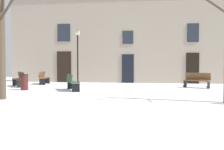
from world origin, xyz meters
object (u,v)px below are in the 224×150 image
(bench_back_to_back_right, at_px, (197,80))
(bench_near_lamp, at_px, (72,82))
(tree_near_facade, at_px, (1,33))
(litter_bin, at_px, (24,82))
(bench_back_to_back_left, at_px, (44,78))
(bench_by_litter_bin, at_px, (19,79))
(streetlamp, at_px, (78,51))

(bench_back_to_back_right, bearing_deg, bench_near_lamp, -132.66)
(tree_near_facade, relative_size, bench_back_to_back_right, 3.50)
(litter_bin, height_order, bench_back_to_back_left, same)
(bench_back_to_back_right, distance_m, bench_near_lamp, 7.68)
(tree_near_facade, xyz_separation_m, litter_bin, (-0.90, 3.80, -2.33))
(litter_bin, relative_size, bench_by_litter_bin, 0.55)
(bench_back_to_back_right, bearing_deg, tree_near_facade, -116.86)
(streetlamp, height_order, bench_back_to_back_left, streetlamp)
(tree_near_facade, height_order, bench_back_to_back_right, tree_near_facade)
(litter_bin, relative_size, bench_back_to_back_right, 0.55)
(streetlamp, xyz_separation_m, bench_by_litter_bin, (-3.28, -2.36, -1.92))
(bench_back_to_back_left, distance_m, bench_by_litter_bin, 2.31)
(litter_bin, xyz_separation_m, bench_back_to_back_right, (9.93, 2.91, 0.02))
(bench_near_lamp, relative_size, bench_back_to_back_left, 1.09)
(streetlamp, xyz_separation_m, litter_bin, (-1.87, -4.41, -1.96))
(streetlamp, bearing_deg, bench_back_to_back_left, -175.95)
(tree_near_facade, xyz_separation_m, bench_back_to_back_right, (9.03, 6.70, -2.31))
(bench_back_to_back_right, bearing_deg, bench_back_to_back_left, -160.59)
(tree_near_facade, distance_m, bench_back_to_back_right, 11.48)
(streetlamp, bearing_deg, tree_near_facade, -96.80)
(streetlamp, height_order, bench_by_litter_bin, streetlamp)
(bench_by_litter_bin, bearing_deg, litter_bin, -4.80)
(bench_near_lamp, height_order, bench_back_to_back_left, bench_near_lamp)
(tree_near_facade, bearing_deg, litter_bin, 103.28)
(streetlamp, relative_size, bench_near_lamp, 2.08)
(streetlamp, relative_size, litter_bin, 4.40)
(streetlamp, bearing_deg, bench_back_to_back_right, -10.55)
(tree_near_facade, xyz_separation_m, bench_near_lamp, (1.85, 3.98, -2.30))
(litter_bin, height_order, bench_back_to_back_right, bench_back_to_back_right)
(bench_near_lamp, height_order, bench_by_litter_bin, bench_by_litter_bin)
(tree_near_facade, bearing_deg, streetlamp, 83.20)
(bench_by_litter_bin, bearing_deg, bench_back_to_back_right, 55.08)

